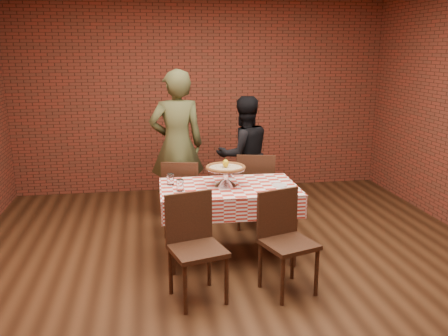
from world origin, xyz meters
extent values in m
plane|color=black|center=(0.00, 0.00, 0.00)|extent=(6.00, 6.00, 0.00)
plane|color=brown|center=(0.00, 3.00, 1.45)|extent=(5.50, 0.00, 5.50)
cube|color=#432314|center=(-0.05, 0.46, 0.38)|extent=(1.36, 0.83, 0.75)
cylinder|color=beige|center=(-0.08, 0.48, 0.94)|extent=(0.53, 0.53, 0.03)
ellipsoid|color=yellow|center=(-0.08, 0.48, 0.99)|extent=(0.08, 0.08, 0.08)
cylinder|color=white|center=(-0.54, 0.37, 0.82)|extent=(0.07, 0.07, 0.11)
cylinder|color=white|center=(-0.62, 0.60, 0.82)|extent=(0.07, 0.07, 0.11)
cylinder|color=white|center=(0.46, 0.39, 0.76)|extent=(0.16, 0.16, 0.01)
cube|color=white|center=(0.57, 0.30, 0.76)|extent=(0.06, 0.06, 0.00)
cube|color=white|center=(0.55, 0.27, 0.76)|extent=(0.06, 0.05, 0.00)
cube|color=silver|center=(-0.01, 0.76, 0.83)|extent=(0.11, 0.10, 0.14)
imported|color=#4A4E2B|center=(-0.47, 1.77, 0.93)|extent=(0.72, 0.51, 1.86)
imported|color=black|center=(0.39, 1.84, 0.76)|extent=(0.84, 0.71, 1.52)
camera|label=1|loc=(-0.84, -4.05, 2.09)|focal=38.18mm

